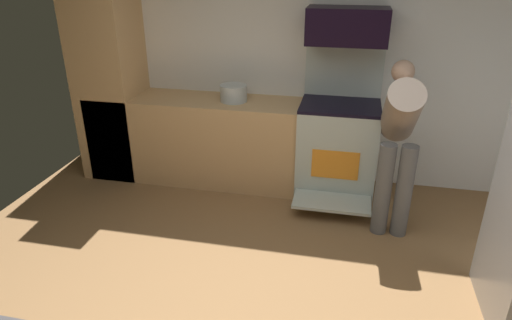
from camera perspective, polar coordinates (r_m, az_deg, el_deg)
ground_plane at (r=3.24m, az=-2.00°, el=-19.52°), size 5.20×4.80×0.02m
wall_back at (r=4.72m, az=4.84°, el=12.97°), size 5.20×0.12×2.60m
lower_cabinet_run at (r=4.83m, az=-6.75°, el=2.60°), size 2.40×0.60×0.90m
cabinet_column at (r=5.05m, az=-18.06°, el=9.72°), size 0.60×0.60×2.10m
oven_range at (r=4.56m, az=10.31°, el=1.78°), size 0.76×0.99×1.49m
microwave at (r=4.35m, az=11.55°, el=16.38°), size 0.74×0.38×0.33m
person_cook at (r=3.98m, az=17.72°, el=3.07°), size 0.31×0.71×1.43m
stock_pot at (r=4.56m, az=-2.87°, el=8.50°), size 0.27×0.27×0.17m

